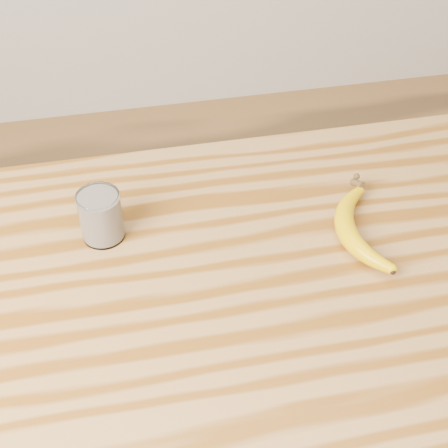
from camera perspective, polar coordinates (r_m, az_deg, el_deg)
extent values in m
cube|color=olive|center=(1.06, 5.32, -5.59)|extent=(1.20, 0.80, 0.04)
cylinder|color=brown|center=(1.63, -18.16, -9.88)|extent=(0.06, 0.06, 0.86)
cylinder|color=brown|center=(1.78, 18.39, -4.24)|extent=(0.06, 0.06, 0.86)
cylinder|color=white|center=(1.10, -11.19, 0.72)|extent=(0.07, 0.07, 0.09)
torus|color=white|center=(1.07, -11.52, 2.54)|extent=(0.07, 0.07, 0.00)
cylinder|color=beige|center=(1.10, -11.18, 0.65)|extent=(0.07, 0.07, 0.08)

